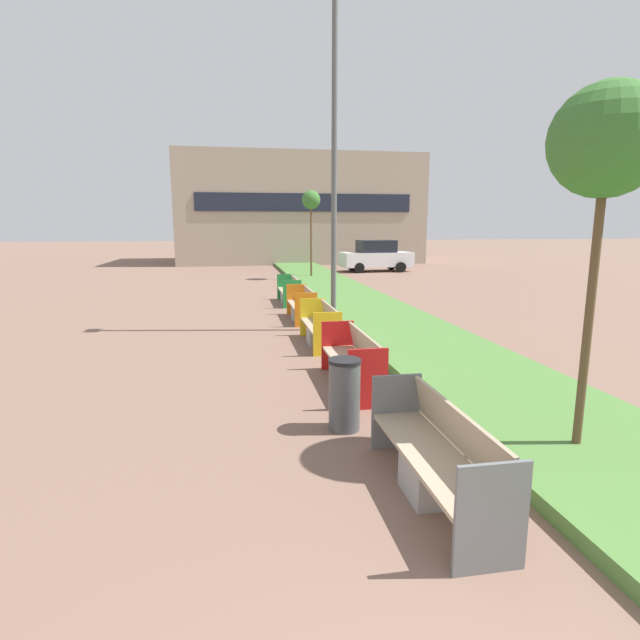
# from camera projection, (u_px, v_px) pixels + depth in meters

# --- Properties ---
(planter_grass_strip) EXTENTS (2.80, 120.00, 0.18)m
(planter_grass_strip) POSITION_uv_depth(u_px,v_px,m) (393.00, 325.00, 13.47)
(planter_grass_strip) COLOR #4C7A38
(planter_grass_strip) RESTS_ON ground
(building_backdrop) EXTENTS (17.51, 8.68, 7.70)m
(building_backdrop) POSITION_uv_depth(u_px,v_px,m) (297.00, 210.00, 37.98)
(building_backdrop) COLOR tan
(building_backdrop) RESTS_ON ground
(bench_grey_frame) EXTENTS (0.65, 2.37, 0.94)m
(bench_grey_frame) POSITION_uv_depth(u_px,v_px,m) (437.00, 462.00, 5.05)
(bench_grey_frame) COLOR #9E9B96
(bench_grey_frame) RESTS_ON ground
(bench_red_frame) EXTENTS (0.65, 2.22, 0.94)m
(bench_red_frame) POSITION_uv_depth(u_px,v_px,m) (353.00, 366.00, 8.51)
(bench_red_frame) COLOR #9E9B96
(bench_red_frame) RESTS_ON ground
(bench_yellow_frame) EXTENTS (0.65, 2.09, 0.94)m
(bench_yellow_frame) POSITION_uv_depth(u_px,v_px,m) (321.00, 329.00, 11.52)
(bench_yellow_frame) COLOR #9E9B96
(bench_yellow_frame) RESTS_ON ground
(bench_orange_frame) EXTENTS (0.65, 2.04, 0.94)m
(bench_orange_frame) POSITION_uv_depth(u_px,v_px,m) (302.00, 308.00, 14.53)
(bench_orange_frame) COLOR #9E9B96
(bench_orange_frame) RESTS_ON ground
(bench_green_frame) EXTENTS (0.65, 2.18, 0.94)m
(bench_green_frame) POSITION_uv_depth(u_px,v_px,m) (290.00, 293.00, 17.64)
(bench_green_frame) COLOR #9E9B96
(bench_green_frame) RESTS_ON ground
(litter_bin) EXTENTS (0.44, 0.44, 0.98)m
(litter_bin) POSITION_uv_depth(u_px,v_px,m) (344.00, 394.00, 6.70)
(litter_bin) COLOR #4C4F51
(litter_bin) RESTS_ON ground
(street_lamp_post) EXTENTS (0.24, 0.44, 9.07)m
(street_lamp_post) POSITION_uv_depth(u_px,v_px,m) (334.00, 135.00, 12.29)
(street_lamp_post) COLOR #56595B
(street_lamp_post) RESTS_ON ground
(sapling_tree_near) EXTENTS (1.22, 1.22, 4.23)m
(sapling_tree_near) POSITION_uv_depth(u_px,v_px,m) (607.00, 144.00, 5.31)
(sapling_tree_near) COLOR brown
(sapling_tree_near) RESTS_ON ground
(sapling_tree_far) EXTENTS (0.93, 0.93, 4.44)m
(sapling_tree_far) POSITION_uv_depth(u_px,v_px,m) (311.00, 202.00, 24.87)
(sapling_tree_far) COLOR brown
(sapling_tree_far) RESTS_ON ground
(parked_car_distant) EXTENTS (4.32, 2.07, 1.86)m
(parked_car_distant) POSITION_uv_depth(u_px,v_px,m) (376.00, 256.00, 29.76)
(parked_car_distant) COLOR silver
(parked_car_distant) RESTS_ON ground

